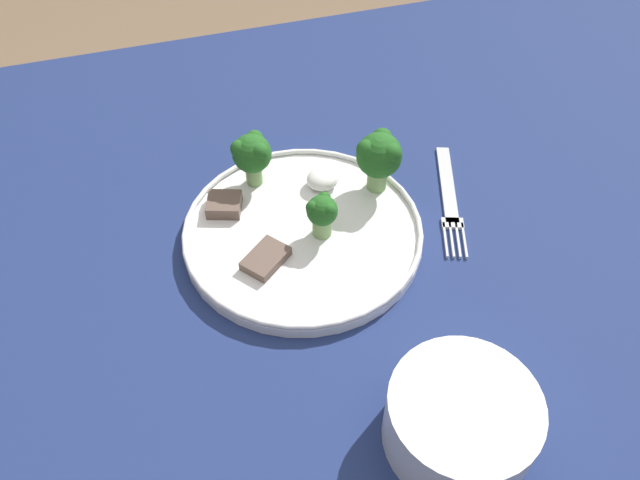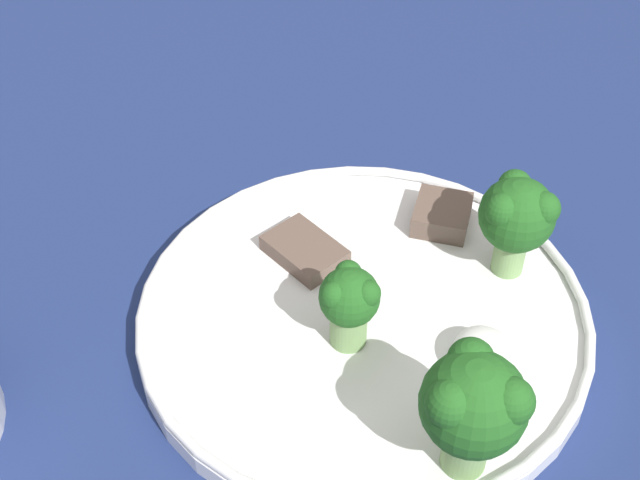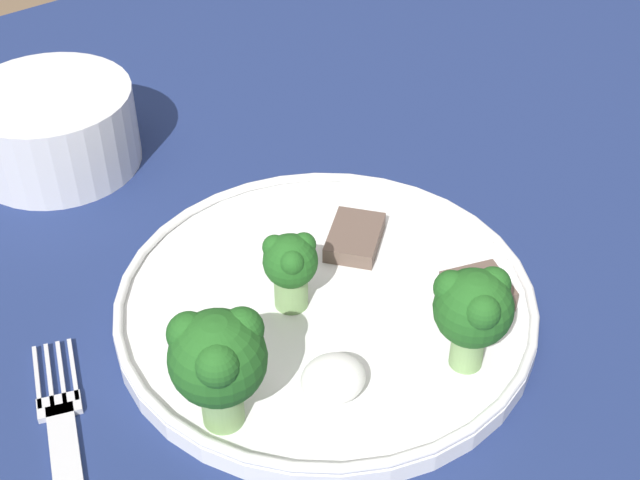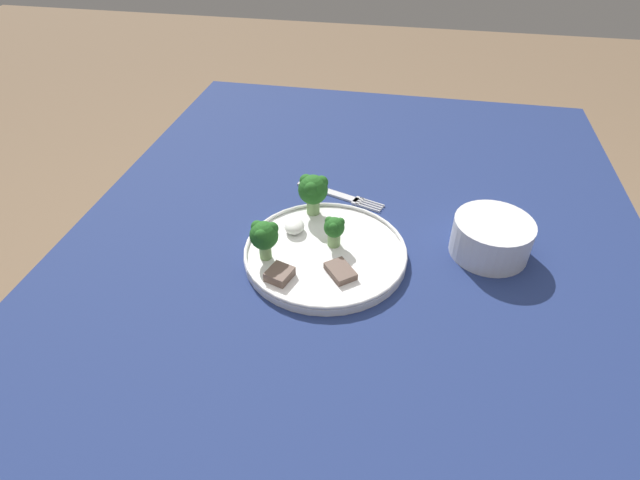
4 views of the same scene
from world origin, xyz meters
The scene contains 10 objects.
table centered at (0.00, 0.00, 0.65)m, with size 1.37×0.96×0.74m.
dinner_plate centered at (-0.01, -0.04, 0.75)m, with size 0.26×0.26×0.02m.
fork centered at (-0.19, -0.05, 0.74)m, with size 0.08×0.17×0.00m.
cream_bowl centered at (-0.07, 0.21, 0.77)m, with size 0.12×0.12×0.06m.
broccoli_floret_near_rim_left centered at (-0.03, -0.03, 0.78)m, with size 0.03×0.03×0.05m.
broccoli_floret_center_left centered at (0.02, -0.13, 0.79)m, with size 0.04×0.04×0.06m.
broccoli_floret_back_left centered at (-0.11, -0.08, 0.80)m, with size 0.05×0.05×0.07m.
meat_slice_front_slice centered at (0.06, -0.10, 0.76)m, with size 0.04×0.04×0.01m.
meat_slice_middle_slice centered at (0.04, -0.01, 0.75)m, with size 0.06×0.05×0.01m.
sauce_dollop centered at (-0.05, -0.10, 0.76)m, with size 0.04×0.03×0.02m.
Camera 4 is at (0.58, 0.06, 1.25)m, focal length 28.00 mm.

